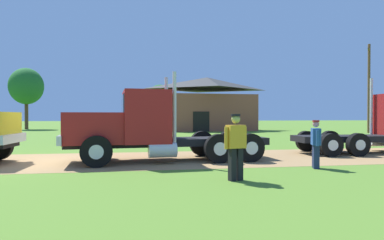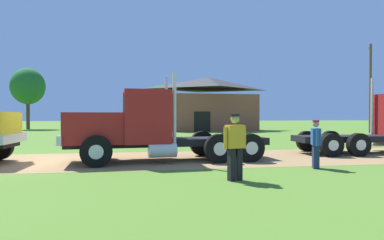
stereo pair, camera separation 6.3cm
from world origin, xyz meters
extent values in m
plane|color=#517927|center=(0.00, 0.00, 0.00)|extent=(200.00, 200.00, 0.00)
cube|color=#9B774A|center=(0.00, 0.00, 0.00)|extent=(120.00, 5.40, 0.01)
cube|color=black|center=(4.46, -0.40, 0.73)|extent=(7.84, 2.13, 0.28)
cube|color=maroon|center=(1.64, -0.63, 1.30)|extent=(2.24, 2.16, 1.14)
cube|color=silver|center=(0.55, -0.71, 0.91)|extent=(0.33, 2.20, 0.32)
cube|color=maroon|center=(3.51, -0.48, 1.71)|extent=(1.84, 2.42, 1.96)
cube|color=#2D3D4C|center=(2.66, -0.55, 2.10)|extent=(0.19, 1.91, 0.86)
cylinder|color=silver|center=(4.53, -1.31, 2.04)|extent=(0.14, 0.14, 2.62)
cylinder|color=silver|center=(4.39, 0.50, 2.04)|extent=(0.14, 0.14, 2.62)
cylinder|color=silver|center=(4.09, -1.44, 0.51)|extent=(1.04, 0.60, 0.52)
cylinder|color=black|center=(1.83, -1.76, 0.54)|extent=(1.10, 0.38, 1.08)
cylinder|color=silver|center=(1.85, -1.92, 0.54)|extent=(0.49, 0.08, 0.48)
cylinder|color=black|center=(1.65, 0.52, 0.54)|extent=(1.10, 0.38, 1.08)
cylinder|color=silver|center=(1.64, 0.68, 0.54)|extent=(0.49, 0.08, 0.48)
cylinder|color=black|center=(7.41, -1.32, 0.54)|extent=(1.10, 0.38, 1.08)
cylinder|color=silver|center=(7.42, -1.48, 0.54)|extent=(0.49, 0.08, 0.48)
cylinder|color=black|center=(7.23, 0.96, 0.54)|extent=(1.10, 0.38, 1.08)
cylinder|color=silver|center=(7.22, 1.12, 0.54)|extent=(0.49, 0.08, 0.48)
cylinder|color=black|center=(6.16, -1.42, 0.54)|extent=(1.10, 0.38, 1.08)
cylinder|color=silver|center=(6.17, -1.58, 0.54)|extent=(0.49, 0.08, 0.48)
cylinder|color=black|center=(5.98, 0.86, 0.54)|extent=(1.10, 0.38, 1.08)
cylinder|color=silver|center=(5.97, 1.02, 0.54)|extent=(0.49, 0.08, 0.48)
cube|color=silver|center=(-1.22, -0.49, 0.93)|extent=(0.22, 2.12, 0.32)
cube|color=black|center=(14.30, 0.66, 0.69)|extent=(7.90, 1.73, 0.28)
cylinder|color=silver|center=(14.72, 1.53, 2.15)|extent=(0.14, 0.14, 2.92)
cylinder|color=silver|center=(15.19, 1.61, 0.48)|extent=(1.02, 0.55, 0.52)
cylinder|color=black|center=(11.41, 1.86, 0.50)|extent=(1.01, 0.33, 1.00)
cylinder|color=silver|center=(11.41, 2.02, 0.50)|extent=(0.45, 0.05, 0.45)
cylinder|color=black|center=(11.34, -0.37, 0.50)|extent=(1.01, 0.33, 1.00)
cylinder|color=silver|center=(11.33, -0.53, 0.50)|extent=(0.45, 0.05, 0.45)
cylinder|color=black|center=(12.66, 1.82, 0.50)|extent=(1.01, 0.33, 1.00)
cylinder|color=silver|center=(12.66, 1.98, 0.50)|extent=(0.45, 0.05, 0.45)
cylinder|color=black|center=(12.59, -0.41, 0.50)|extent=(1.01, 0.33, 1.00)
cylinder|color=silver|center=(12.58, -0.57, 0.50)|extent=(0.45, 0.05, 0.45)
cube|color=#264C8C|center=(9.05, -3.12, 1.05)|extent=(0.40, 0.52, 0.55)
sphere|color=#BA7880|center=(9.05, -3.12, 1.48)|extent=(0.21, 0.21, 0.21)
cylinder|color=maroon|center=(9.05, -3.12, 1.57)|extent=(0.22, 0.22, 0.06)
cube|color=#1E284C|center=(9.01, -3.22, 0.39)|extent=(0.22, 0.21, 0.78)
cube|color=#1E284C|center=(9.08, -3.03, 0.39)|extent=(0.22, 0.21, 0.78)
cylinder|color=#264C8C|center=(8.95, -3.39, 1.03)|extent=(0.10, 0.10, 0.52)
cylinder|color=#264C8C|center=(9.15, -2.86, 1.03)|extent=(0.10, 0.10, 0.52)
cube|color=gold|center=(5.81, -4.70, 1.19)|extent=(0.54, 0.38, 0.62)
sphere|color=#A1A152|center=(5.81, -4.70, 1.66)|extent=(0.24, 0.24, 0.24)
cylinder|color=black|center=(5.81, -4.70, 1.77)|extent=(0.25, 0.25, 0.06)
cube|color=black|center=(5.71, -4.73, 0.44)|extent=(0.20, 0.22, 0.88)
cube|color=black|center=(5.91, -4.67, 0.44)|extent=(0.20, 0.22, 0.88)
cylinder|color=gold|center=(5.53, -4.78, 1.16)|extent=(0.10, 0.10, 0.59)
cylinder|color=gold|center=(6.09, -4.61, 1.16)|extent=(0.10, 0.10, 0.59)
cube|color=brown|center=(11.43, 25.48, 2.08)|extent=(10.43, 7.32, 4.16)
pyramid|color=#343434|center=(11.43, 25.48, 5.61)|extent=(10.95, 7.68, 1.45)
cube|color=black|center=(10.03, 21.92, 1.10)|extent=(1.80, 0.13, 2.20)
cylinder|color=brown|center=(26.34, 16.85, 4.49)|extent=(0.26, 0.26, 8.99)
cube|color=brown|center=(26.34, 16.85, 8.39)|extent=(1.55, 1.75, 0.14)
cylinder|color=#513823|center=(-10.93, 32.30, 1.93)|extent=(0.44, 0.44, 3.86)
ellipsoid|color=#226528|center=(-10.93, 32.30, 5.56)|extent=(4.25, 4.25, 4.67)
cylinder|color=#513823|center=(6.09, 29.71, 1.35)|extent=(0.44, 0.44, 2.70)
ellipsoid|color=#205C26|center=(6.09, 29.71, 4.00)|extent=(3.24, 3.24, 3.57)
camera|label=1|loc=(3.20, -13.27, 1.75)|focal=30.96mm
camera|label=2|loc=(3.26, -13.28, 1.75)|focal=30.96mm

